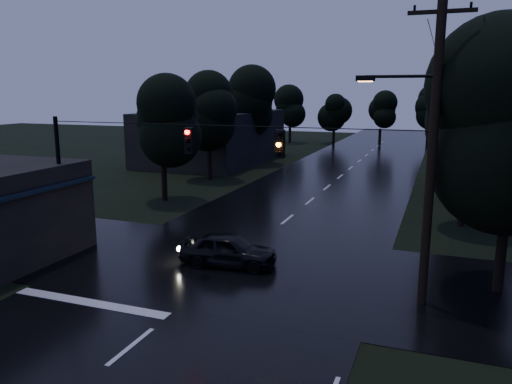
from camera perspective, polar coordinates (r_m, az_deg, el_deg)
The scene contains 14 objects.
main_road at distance 37.30m, azimuth 8.10°, elevation 0.49°, with size 12.00×120.00×0.02m, color black.
cross_street at distance 20.66m, azimuth -2.95°, elevation -8.47°, with size 60.00×9.00×0.02m, color black.
building_far_left at distance 50.91m, azimuth -4.93°, elevation 6.34°, with size 10.00×16.00×5.00m, color black.
utility_pole_main at distance 16.89m, azimuth 19.20°, elevation 4.76°, with size 3.50×0.30×10.00m.
utility_pole_far at distance 33.94m, azimuth 21.40°, elevation 5.35°, with size 2.00×0.30×7.50m.
anchor_pole_left at distance 23.06m, azimuth -21.43°, elevation 0.58°, with size 0.18×0.18×6.00m, color black.
span_signals at distance 18.36m, azimuth -2.78°, elevation 5.83°, with size 15.00×0.37×1.12m.
tree_left_a at distance 32.52m, azimuth -10.70°, elevation 8.12°, with size 3.92×3.92×8.26m.
tree_left_b at distance 39.81m, azimuth -5.45°, elevation 9.39°, with size 4.20×4.20×8.85m.
tree_left_c at distance 49.21m, azimuth -0.93°, elevation 10.28°, with size 4.48×4.48×9.44m.
tree_right_a at distance 27.85m, azimuth 23.21°, elevation 7.64°, with size 4.20×4.20×8.85m.
tree_right_b at distance 35.85m, azimuth 23.72°, elevation 8.86°, with size 4.48×4.48×9.44m.
tree_right_c at distance 45.86m, azimuth 23.90°, elevation 9.69°, with size 4.76×4.76×10.03m.
car at distance 20.54m, azimuth -3.17°, elevation -6.60°, with size 1.60×3.97×1.35m, color black.
Camera 1 is at (7.79, -5.79, 7.06)m, focal length 35.00 mm.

